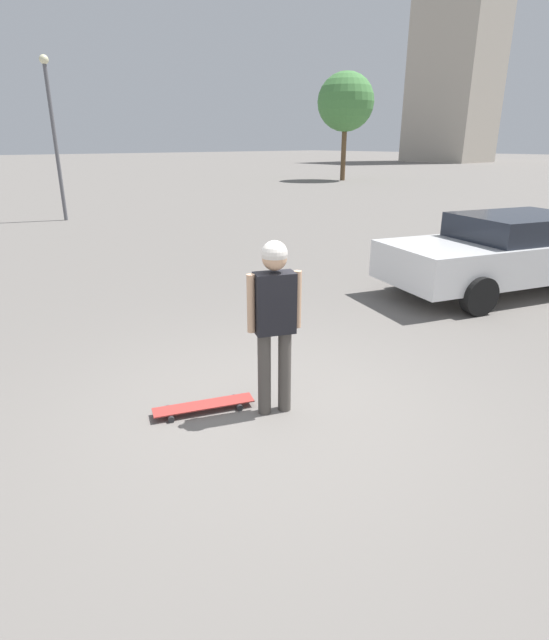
# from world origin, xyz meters

# --- Properties ---
(ground_plane) EXTENTS (220.00, 220.00, 0.00)m
(ground_plane) POSITION_xyz_m (0.00, 0.00, 0.00)
(ground_plane) COLOR slate
(person) EXTENTS (0.48, 0.33, 1.70)m
(person) POSITION_xyz_m (0.00, 0.00, 1.05)
(person) COLOR #4C4742
(person) RESTS_ON ground_plane
(skateboard) EXTENTS (1.00, 0.54, 0.07)m
(skateboard) POSITION_xyz_m (-0.54, 0.45, 0.06)
(skateboard) COLOR #A5332D
(skateboard) RESTS_ON ground_plane
(car_parked_near) EXTENTS (4.94, 3.07, 1.35)m
(car_parked_near) POSITION_xyz_m (5.92, 0.54, 0.71)
(car_parked_near) COLOR silver
(car_parked_near) RESTS_ON ground_plane
(building_block_distant) EXTENTS (8.09, 9.20, 30.28)m
(building_block_distant) POSITION_xyz_m (59.03, 34.41, 15.14)
(building_block_distant) COLOR #B2A899
(building_block_distant) RESTS_ON ground_plane
(tree_distant) EXTENTS (3.71, 3.71, 6.83)m
(tree_distant) POSITION_xyz_m (23.81, 20.71, 4.95)
(tree_distant) COLOR brown
(tree_distant) RESTS_ON ground_plane
(lamp_post) EXTENTS (0.28, 0.28, 5.04)m
(lamp_post) POSITION_xyz_m (2.88, 14.31, 3.00)
(lamp_post) COLOR #59595E
(lamp_post) RESTS_ON ground_plane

